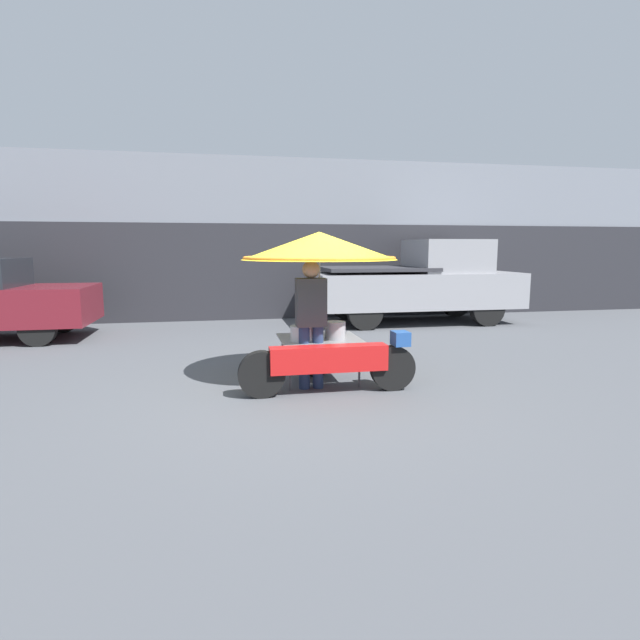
% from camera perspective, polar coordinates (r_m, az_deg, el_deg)
% --- Properties ---
extents(ground_plane, '(36.00, 36.00, 0.00)m').
position_cam_1_polar(ground_plane, '(6.33, -1.24, -8.37)').
color(ground_plane, '#4C4F54').
extents(shopfront_building, '(28.00, 2.06, 4.03)m').
position_cam_1_polar(shopfront_building, '(13.71, -6.89, 9.04)').
color(shopfront_building, gray).
rests_on(shopfront_building, ground).
extents(vendor_motorcycle_cart, '(2.24, 2.07, 2.02)m').
position_cam_1_polar(vendor_motorcycle_cart, '(6.60, 0.04, 6.48)').
color(vendor_motorcycle_cart, black).
rests_on(vendor_motorcycle_cart, ground).
extents(vendor_person, '(0.38, 0.22, 1.65)m').
position_cam_1_polar(vendor_person, '(6.36, -1.04, 0.28)').
color(vendor_person, navy).
rests_on(vendor_person, ground).
extents(pickup_truck, '(4.92, 1.90, 2.00)m').
position_cam_1_polar(pickup_truck, '(12.30, 11.35, 4.19)').
color(pickup_truck, black).
rests_on(pickup_truck, ground).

